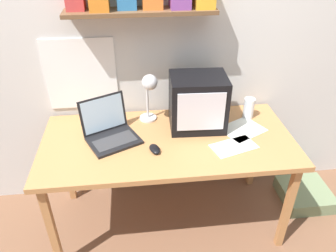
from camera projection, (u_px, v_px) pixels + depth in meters
The scene contains 11 objects.
ground_plane at pixel (168, 218), 2.53m from camera, with size 12.00×12.00×0.00m, color brown.
back_wall at pixel (160, 34), 2.18m from camera, with size 5.60×0.24×2.60m.
corner_desk at pixel (168, 147), 2.16m from camera, with size 1.63×0.76×0.75m.
crt_monitor at pixel (198, 102), 2.16m from camera, with size 0.38×0.31×0.36m.
laptop at pixel (109, 129), 2.10m from camera, with size 0.40×0.39×0.26m.
desk_lamp at pixel (149, 89), 2.15m from camera, with size 0.13×0.17×0.36m.
juice_glass at pixel (249, 109), 2.31m from camera, with size 0.07×0.07×0.15m.
computer_mouse at pixel (155, 149), 2.00m from camera, with size 0.09×0.12×0.03m.
loose_paper_near_laptop at pixel (242, 129), 2.21m from camera, with size 0.34×0.32×0.00m.
loose_paper_near_monitor at pixel (234, 146), 2.05m from camera, with size 0.31×0.23×0.00m.
floor_cushion at pixel (305, 194), 2.67m from camera, with size 0.38×0.38×0.11m.
Camera 1 is at (-0.20, -1.73, 1.97)m, focal length 35.00 mm.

